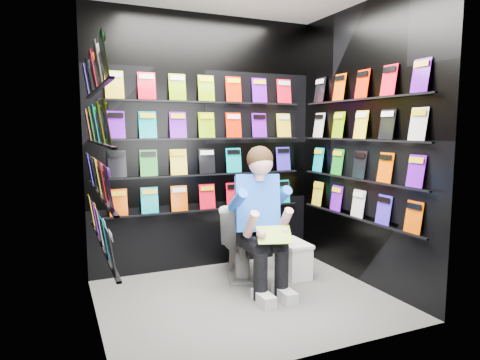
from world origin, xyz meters
name	(u,v)px	position (x,y,z in m)	size (l,w,h in m)	color
floor	(245,299)	(0.00, 0.00, 0.00)	(2.40, 2.40, 0.00)	#5A5A58
wall_back	(206,144)	(0.00, 1.00, 1.30)	(2.40, 0.04, 2.60)	black
wall_front	(314,154)	(0.00, -1.00, 1.30)	(2.40, 0.04, 2.60)	black
wall_left	(92,151)	(-1.20, 0.00, 1.30)	(0.04, 2.00, 2.60)	black
wall_right	(363,145)	(1.20, 0.00, 1.30)	(0.04, 2.00, 2.60)	black
comics_back	(207,143)	(0.00, 0.97, 1.31)	(2.10, 0.06, 1.37)	#F15100
comics_left	(96,150)	(-1.17, 0.00, 1.31)	(0.06, 1.70, 1.37)	#F15100
comics_right	(360,145)	(1.17, 0.00, 1.31)	(0.06, 1.70, 1.37)	#F15100
toilet	(239,239)	(0.20, 0.59, 0.37)	(0.42, 0.75, 0.73)	white
longbox	(292,260)	(0.68, 0.37, 0.16)	(0.23, 0.41, 0.31)	white
longbox_lid	(293,243)	(0.68, 0.37, 0.33)	(0.25, 0.44, 0.03)	white
reader	(256,205)	(0.20, 0.21, 0.77)	(0.52, 0.76, 1.41)	blue
held_comic	(274,235)	(0.20, -0.14, 0.58)	(0.28, 0.01, 0.20)	green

